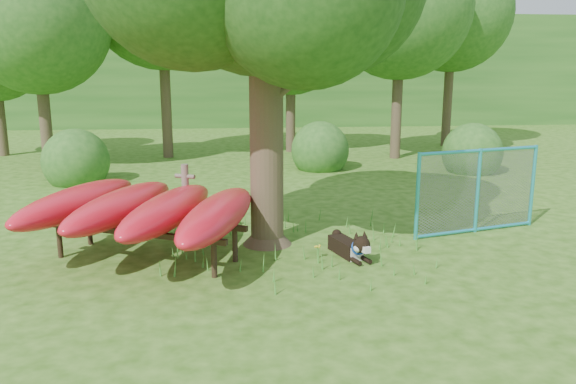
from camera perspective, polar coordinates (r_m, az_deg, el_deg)
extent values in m
plane|color=#285210|center=(8.77, -0.51, -8.10)|extent=(80.00, 80.00, 0.00)
cylinder|color=#3E3022|center=(9.69, -2.22, 7.73)|extent=(0.62, 0.62, 4.57)
cone|color=#3E3022|center=(10.07, -2.12, -4.03)|extent=(0.93, 0.93, 0.46)
cylinder|color=#3E3022|center=(9.74, 1.02, 11.53)|extent=(1.25, 0.67, 0.97)
cylinder|color=#3E3022|center=(9.80, -5.14, 13.63)|extent=(1.03, 0.61, 0.93)
cylinder|color=brown|center=(10.30, -10.32, -1.09)|extent=(0.17, 0.17, 1.42)
cylinder|color=brown|center=(10.19, -10.42, 1.59)|extent=(0.38, 0.23, 0.08)
cylinder|color=black|center=(10.07, -22.18, -4.70)|extent=(0.12, 0.12, 0.54)
cylinder|color=black|center=(8.53, -7.51, -6.87)|extent=(0.12, 0.12, 0.54)
cylinder|color=black|center=(10.62, -19.51, -3.62)|extent=(0.12, 0.12, 0.54)
cylinder|color=black|center=(9.18, -5.40, -5.41)|extent=(0.12, 0.12, 0.54)
cube|color=black|center=(9.14, -15.58, -3.99)|extent=(3.01, 1.44, 0.09)
cube|color=black|center=(9.75, -13.06, -2.83)|extent=(3.01, 1.44, 0.09)
ellipsoid|color=red|center=(10.13, -20.59, -0.96)|extent=(1.87, 3.33, 0.52)
ellipsoid|color=red|center=(9.61, -16.56, -1.37)|extent=(1.77, 3.34, 0.52)
ellipsoid|color=red|center=(9.14, -12.08, -1.82)|extent=(1.67, 3.35, 0.52)
ellipsoid|color=red|center=(8.73, -7.16, -2.30)|extent=(1.56, 3.35, 0.52)
cube|color=black|center=(9.58, 5.85, -5.57)|extent=(0.50, 0.80, 0.26)
cube|color=silver|center=(9.32, 6.83, -6.18)|extent=(0.27, 0.22, 0.24)
sphere|color=black|center=(9.09, 7.48, -5.31)|extent=(0.28, 0.28, 0.28)
cube|color=silver|center=(9.00, 7.90, -5.79)|extent=(0.15, 0.18, 0.10)
sphere|color=silver|center=(9.05, 7.08, -5.68)|extent=(0.13, 0.13, 0.13)
sphere|color=silver|center=(9.13, 8.01, -5.53)|extent=(0.13, 0.13, 0.13)
cone|color=black|center=(9.05, 6.96, -4.39)|extent=(0.11, 0.12, 0.13)
cone|color=black|center=(9.12, 7.77, -4.27)|extent=(0.14, 0.15, 0.13)
cylinder|color=black|center=(9.16, 6.81, -6.94)|extent=(0.17, 0.33, 0.08)
cylinder|color=black|center=(9.25, 7.85, -6.76)|extent=(0.17, 0.33, 0.08)
sphere|color=black|center=(9.91, 4.97, -4.29)|extent=(0.17, 0.17, 0.17)
torus|color=#1642A9|center=(9.18, 7.19, -5.55)|extent=(0.28, 0.16, 0.27)
cylinder|color=#29A7C2|center=(10.43, 13.02, -0.46)|extent=(0.09, 0.09, 1.62)
cylinder|color=#29A7C2|center=(11.24, 18.71, 0.11)|extent=(0.09, 0.09, 1.62)
cylinder|color=#29A7C2|center=(12.14, 23.59, 0.60)|extent=(0.09, 0.09, 1.62)
cylinder|color=#29A7C2|center=(11.11, 18.98, 4.01)|extent=(2.61, 0.79, 0.06)
cylinder|color=#29A7C2|center=(11.42, 18.44, -3.64)|extent=(2.61, 0.79, 0.06)
plane|color=gray|center=(11.24, 18.71, 0.11)|extent=(2.60, 0.73, 2.70)
cylinder|color=#478E2E|center=(9.35, 3.01, -6.15)|extent=(0.02, 0.02, 0.20)
sphere|color=yellow|center=(9.31, 3.01, -5.56)|extent=(0.04, 0.04, 0.04)
sphere|color=yellow|center=(9.34, 3.24, -5.45)|extent=(0.04, 0.04, 0.04)
sphere|color=yellow|center=(9.34, 2.79, -5.57)|extent=(0.04, 0.04, 0.04)
sphere|color=yellow|center=(9.29, 3.17, -5.61)|extent=(0.04, 0.04, 0.04)
sphere|color=yellow|center=(9.29, 2.92, -5.55)|extent=(0.04, 0.04, 0.04)
cylinder|color=#3E3022|center=(19.09, -23.58, 8.43)|extent=(0.36, 0.36, 4.20)
sphere|color=#26591C|center=(19.12, -24.22, 15.60)|extent=(4.40, 4.40, 4.40)
cylinder|color=#3E3022|center=(20.31, -12.38, 10.82)|extent=(0.36, 0.36, 5.25)
cylinder|color=#3E3022|center=(21.33, 0.27, 9.27)|extent=(0.36, 0.36, 3.85)
sphere|color=#26591C|center=(21.33, 0.28, 15.19)|extent=(4.00, 4.00, 4.00)
cylinder|color=#3E3022|center=(20.04, 11.06, 10.16)|extent=(0.36, 0.36, 4.76)
sphere|color=#26591C|center=(20.13, 11.39, 17.91)|extent=(4.80, 4.80, 4.80)
cylinder|color=#3E3022|center=(23.86, 15.99, 10.39)|extent=(0.36, 0.36, 4.90)
sphere|color=#26591C|center=(23.95, 16.40, 17.09)|extent=(4.60, 4.60, 4.60)
sphere|color=#26591C|center=(16.53, -20.58, 0.86)|extent=(1.80, 1.80, 1.80)
sphere|color=#26591C|center=(18.00, 18.07, 1.92)|extent=(1.80, 1.80, 1.80)
sphere|color=#26591C|center=(17.67, 3.25, 2.33)|extent=(1.80, 1.80, 1.80)
cube|color=#26591C|center=(36.19, -4.72, 12.19)|extent=(80.00, 12.00, 6.00)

